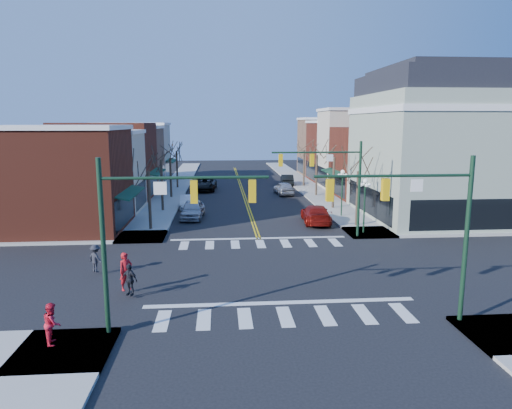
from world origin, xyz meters
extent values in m
plane|color=black|center=(0.00, 0.00, 0.00)|extent=(160.00, 160.00, 0.00)
cube|color=#9E9B93|center=(-8.75, 20.00, 0.07)|extent=(3.50, 70.00, 0.15)
cube|color=#9E9B93|center=(8.75, 20.00, 0.07)|extent=(3.50, 70.00, 0.15)
cube|color=maroon|center=(-15.50, 11.75, 4.00)|extent=(10.00, 8.50, 8.00)
cube|color=beige|center=(-15.50, 19.50, 3.75)|extent=(10.00, 7.00, 7.50)
cube|color=maroon|center=(-15.50, 27.50, 4.25)|extent=(10.00, 9.00, 8.50)
cube|color=#8F694F|center=(-15.50, 35.75, 3.90)|extent=(10.00, 7.50, 7.80)
cube|color=beige|center=(-15.50, 43.50, 4.10)|extent=(10.00, 8.00, 8.20)
cube|color=maroon|center=(15.50, 25.75, 4.00)|extent=(10.00, 8.50, 8.00)
cube|color=beige|center=(15.50, 33.50, 5.00)|extent=(10.00, 7.00, 10.00)
cube|color=maroon|center=(15.50, 41.00, 4.25)|extent=(10.00, 8.00, 8.50)
cube|color=#8F694F|center=(15.50, 49.00, 4.50)|extent=(10.00, 8.00, 9.00)
cube|color=#96A28C|center=(16.50, 14.50, 5.50)|extent=(12.00, 14.00, 11.00)
cube|color=white|center=(16.50, 14.50, 9.60)|extent=(12.25, 14.25, 0.50)
cube|color=black|center=(16.50, 14.50, 11.90)|extent=(11.40, 13.40, 1.80)
cube|color=black|center=(16.50, 14.50, 13.00)|extent=(9.80, 11.80, 0.60)
cylinder|color=#14331E|center=(-7.40, -7.40, 3.60)|extent=(0.20, 0.20, 7.20)
cylinder|color=#14331E|center=(-4.15, -7.40, 6.40)|extent=(6.50, 0.12, 0.12)
cube|color=gold|center=(-3.83, -7.40, 5.85)|extent=(0.28, 0.28, 0.90)
cube|color=gold|center=(-1.55, -7.40, 5.85)|extent=(0.28, 0.28, 0.90)
cylinder|color=#14331E|center=(7.40, -7.40, 3.60)|extent=(0.20, 0.20, 7.20)
cylinder|color=#14331E|center=(4.15, -7.40, 6.40)|extent=(6.50, 0.12, 0.12)
cube|color=gold|center=(3.83, -7.40, 5.85)|extent=(0.28, 0.28, 0.90)
cube|color=gold|center=(1.55, -7.40, 5.85)|extent=(0.28, 0.28, 0.90)
cylinder|color=#14331E|center=(7.40, 7.40, 3.60)|extent=(0.20, 0.20, 7.20)
cylinder|color=#14331E|center=(4.15, 7.40, 6.40)|extent=(6.50, 0.12, 0.12)
cube|color=gold|center=(3.83, 7.40, 5.85)|extent=(0.28, 0.28, 0.90)
cube|color=gold|center=(1.55, 7.40, 5.85)|extent=(0.28, 0.28, 0.90)
cylinder|color=#14331E|center=(8.20, 8.50, 2.00)|extent=(0.12, 0.12, 4.00)
sphere|color=white|center=(8.20, 8.50, 4.15)|extent=(0.36, 0.36, 0.36)
cylinder|color=#14331E|center=(8.20, 15.00, 2.00)|extent=(0.12, 0.12, 4.00)
sphere|color=white|center=(8.20, 15.00, 4.15)|extent=(0.36, 0.36, 0.36)
cylinder|color=#382B21|center=(-8.40, 11.00, 2.38)|extent=(0.24, 0.24, 4.76)
cylinder|color=#382B21|center=(-8.40, 19.00, 2.52)|extent=(0.24, 0.24, 5.04)
cylinder|color=#382B21|center=(-8.40, 27.00, 2.27)|extent=(0.24, 0.24, 4.55)
cylinder|color=#382B21|center=(-8.40, 35.00, 2.45)|extent=(0.24, 0.24, 4.90)
cylinder|color=#382B21|center=(8.40, 11.00, 2.31)|extent=(0.24, 0.24, 4.62)
cylinder|color=#382B21|center=(8.40, 19.00, 2.59)|extent=(0.24, 0.24, 5.18)
cylinder|color=#382B21|center=(8.40, 27.00, 2.42)|extent=(0.24, 0.24, 4.83)
cylinder|color=#382B21|center=(8.40, 35.00, 2.48)|extent=(0.24, 0.24, 4.97)
imported|color=#A6A6AA|center=(-5.32, 15.55, 0.82)|extent=(2.25, 4.92, 1.64)
imported|color=white|center=(-6.13, 20.33, 0.66)|extent=(1.60, 4.08, 1.32)
imported|color=black|center=(-4.80, 32.79, 0.85)|extent=(3.18, 6.25, 1.69)
imported|color=maroon|center=(5.34, 12.68, 0.78)|extent=(2.57, 5.54, 1.57)
imported|color=#A4A4A9|center=(4.80, 28.51, 0.78)|extent=(2.21, 4.73, 1.57)
imported|color=black|center=(6.40, 36.83, 0.74)|extent=(1.89, 4.62, 1.49)
imported|color=#B2131A|center=(-7.61, -2.66, 1.12)|extent=(0.84, 0.82, 1.95)
imported|color=red|center=(-9.27, -8.21, 0.96)|extent=(0.79, 0.91, 1.62)
imported|color=black|center=(-7.30, -3.38, 0.93)|extent=(0.98, 0.80, 1.57)
imported|color=#212229|center=(-9.89, 0.35, 0.95)|extent=(1.18, 1.09, 1.59)
camera|label=1|loc=(-2.81, -25.09, 8.49)|focal=32.00mm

